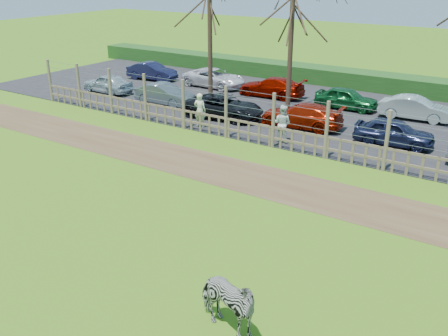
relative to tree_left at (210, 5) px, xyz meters
The scene contains 20 objects.
ground 15.17m from the tree_left, 62.53° to the right, with size 120.00×120.00×0.00m, color olive.
dirt_strip 11.74m from the tree_left, 50.91° to the right, with size 34.00×2.80×0.01m, color brown.
asphalt 8.81m from the tree_left, 17.10° to the left, with size 44.00×13.00×0.04m, color #232326.
hedge 12.20m from the tree_left, 54.16° to the left, with size 46.00×2.00×1.10m, color #1E4716.
fence 9.25m from the tree_left, 34.70° to the right, with size 30.16×0.16×2.50m.
tree_left is the anchor object (origin of this frame).
tree_mid 4.67m from the tree_left, 12.53° to the left, with size 4.80×4.80×6.83m.
zebra 20.13m from the tree_left, 54.28° to the right, with size 0.83×1.81×1.53m, color gray.
visitor_a 6.44m from the tree_left, 62.24° to the right, with size 0.63×0.41×1.72m, color beige.
visitor_b 8.82m from the tree_left, 29.11° to the right, with size 0.84×0.65×1.72m, color silver.
car_0 8.78m from the tree_left, behind, with size 1.42×3.52×1.20m, color #ABBCC0.
car_1 5.65m from the tree_left, 146.96° to the right, with size 1.27×3.64×1.20m, color #515E64.
car_2 5.73m from the tree_left, 41.30° to the right, with size 1.99×4.32×1.20m, color black.
car_3 8.12m from the tree_left, ahead, with size 1.68×4.13×1.20m, color #931705.
car_4 12.09m from the tree_left, ahead, with size 1.42×3.52×1.20m, color #1B213F.
car_7 9.45m from the tree_left, 155.90° to the left, with size 1.27×3.64×1.20m, color #1A1D3D.
car_8 6.73m from the tree_left, 121.67° to the left, with size 1.99×4.32×1.20m, color white.
car_9 6.49m from the tree_left, 59.91° to the left, with size 1.68×4.13×1.20m, color #8C0B00.
car_10 9.22m from the tree_left, 26.36° to the left, with size 1.42×3.52×1.20m, color #105724.
car_11 12.32m from the tree_left, 17.67° to the left, with size 1.27×3.64×1.20m, color #B0C1B7.
Camera 1 is at (9.79, -10.89, 7.65)m, focal length 40.00 mm.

